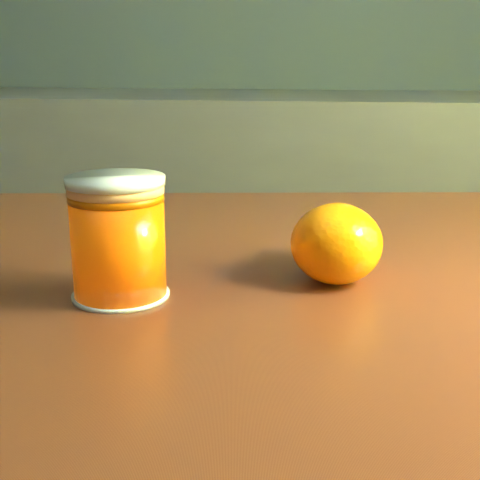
# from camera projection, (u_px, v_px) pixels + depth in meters

# --- Properties ---
(kitchen_counter) EXTENTS (3.15, 0.60, 0.90)m
(kitchen_counter) POSITION_uv_depth(u_px,v_px,m) (106.00, 239.00, 2.10)
(kitchen_counter) COLOR #515156
(kitchen_counter) RESTS_ON ground
(table) EXTENTS (1.20, 0.93, 0.82)m
(table) POSITION_uv_depth(u_px,v_px,m) (385.00, 397.00, 0.58)
(table) COLOR #612D18
(table) RESTS_ON ground
(juice_glass) EXTENTS (0.08, 0.08, 0.09)m
(juice_glass) POSITION_uv_depth(u_px,v_px,m) (118.00, 239.00, 0.51)
(juice_glass) COLOR #F95404
(juice_glass) RESTS_ON table
(orange_front) EXTENTS (0.09, 0.09, 0.07)m
(orange_front) POSITION_uv_depth(u_px,v_px,m) (336.00, 244.00, 0.55)
(orange_front) COLOR orange
(orange_front) RESTS_ON table
(orange_back) EXTENTS (0.07, 0.07, 0.06)m
(orange_back) POSITION_uv_depth(u_px,v_px,m) (337.00, 236.00, 0.59)
(orange_back) COLOR orange
(orange_back) RESTS_ON table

